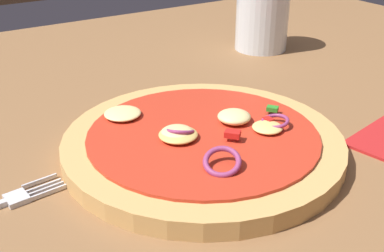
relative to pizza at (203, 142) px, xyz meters
The scene contains 3 objects.
dining_table 0.06m from the pizza, 33.23° to the left, with size 1.31×1.07×0.04m.
pizza is the anchor object (origin of this frame).
beer_glass 0.36m from the pizza, 40.73° to the left, with size 0.08×0.08×0.11m.
Camera 1 is at (-0.28, -0.38, 0.28)m, focal length 44.94 mm.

